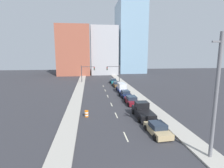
% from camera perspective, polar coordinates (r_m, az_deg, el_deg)
% --- Properties ---
extents(sidewalk_left, '(2.32, 101.43, 0.17)m').
position_cam_1_polar(sidewalk_left, '(60.48, -9.91, 0.90)').
color(sidewalk_left, '#ADA89E').
rests_on(sidewalk_left, ground).
extents(sidewalk_right, '(2.32, 101.43, 0.17)m').
position_cam_1_polar(sidewalk_right, '(61.33, 2.62, 1.15)').
color(sidewalk_right, '#ADA89E').
rests_on(sidewalk_right, ground).
extents(lane_stripe_at_9m, '(0.16, 2.40, 0.01)m').
position_cam_1_polar(lane_stripe_at_9m, '(20.49, 4.53, -16.76)').
color(lane_stripe_at_9m, beige).
rests_on(lane_stripe_at_9m, ground).
extents(lane_stripe_at_16m, '(0.16, 2.40, 0.01)m').
position_cam_1_polar(lane_stripe_at_16m, '(26.89, 1.40, -10.15)').
color(lane_stripe_at_16m, beige).
rests_on(lane_stripe_at_16m, ground).
extents(lane_stripe_at_22m, '(0.16, 2.40, 0.01)m').
position_cam_1_polar(lane_stripe_at_22m, '(32.41, -0.19, -6.68)').
color(lane_stripe_at_22m, beige).
rests_on(lane_stripe_at_22m, ground).
extents(lane_stripe_at_28m, '(0.16, 2.40, 0.01)m').
position_cam_1_polar(lane_stripe_at_28m, '(38.70, -1.40, -3.98)').
color(lane_stripe_at_28m, beige).
rests_on(lane_stripe_at_28m, ground).
extents(lane_stripe_at_35m, '(0.16, 2.40, 0.01)m').
position_cam_1_polar(lane_stripe_at_35m, '(44.92, -2.25, -2.07)').
color(lane_stripe_at_35m, beige).
rests_on(lane_stripe_at_35m, ground).
extents(lane_stripe_at_41m, '(0.16, 2.40, 0.01)m').
position_cam_1_polar(lane_stripe_at_41m, '(51.08, -2.89, -0.65)').
color(lane_stripe_at_41m, beige).
rests_on(lane_stripe_at_41m, ground).
extents(building_brick_left, '(14.00, 16.00, 21.50)m').
position_cam_1_polar(building_brick_left, '(82.81, -12.23, 10.54)').
color(building_brick_left, '#9E513D').
rests_on(building_brick_left, ground).
extents(building_office_center, '(12.00, 20.00, 21.52)m').
position_cam_1_polar(building_office_center, '(86.80, -2.90, 10.70)').
color(building_office_center, '#A8A8AD').
rests_on(building_office_center, ground).
extents(building_glass_right, '(13.00, 20.00, 34.79)m').
position_cam_1_polar(building_glass_right, '(93.27, 5.82, 14.67)').
color(building_glass_right, '#7A9EB7').
rests_on(building_glass_right, ground).
extents(traffic_signal_left, '(4.43, 0.35, 5.58)m').
position_cam_1_polar(traffic_signal_left, '(57.64, -8.59, 4.08)').
color(traffic_signal_left, '#38383D').
rests_on(traffic_signal_left, ground).
extents(traffic_signal_right, '(4.43, 0.35, 5.58)m').
position_cam_1_polar(traffic_signal_right, '(58.26, 1.14, 4.24)').
color(traffic_signal_right, '#38383D').
rests_on(traffic_signal_right, ground).
extents(utility_pole_right_near, '(1.60, 0.32, 10.90)m').
position_cam_1_polar(utility_pole_right_near, '(17.00, 30.80, -3.71)').
color(utility_pole_right_near, slate).
rests_on(utility_pole_right_near, ground).
extents(traffic_barrel, '(0.56, 0.56, 0.95)m').
position_cam_1_polar(traffic_barrel, '(26.39, -8.31, -9.56)').
color(traffic_barrel, orange).
rests_on(traffic_barrel, ground).
extents(sedan_tan, '(2.31, 4.30, 1.38)m').
position_cam_1_polar(sedan_tan, '(21.40, 14.67, -14.02)').
color(sedan_tan, tan).
rests_on(sedan_tan, ground).
extents(pickup_truck_black, '(2.42, 5.37, 2.15)m').
position_cam_1_polar(pickup_truck_black, '(26.22, 10.05, -8.82)').
color(pickup_truck_black, black).
rests_on(pickup_truck_black, ground).
extents(sedan_maroon, '(2.19, 4.71, 1.50)m').
position_cam_1_polar(sedan_maroon, '(32.72, 6.38, -5.33)').
color(sedan_maroon, maroon).
rests_on(sedan_maroon, ground).
extents(sedan_navy, '(2.24, 4.52, 1.49)m').
position_cam_1_polar(sedan_navy, '(37.66, 4.39, -3.33)').
color(sedan_navy, '#141E47').
rests_on(sedan_navy, ground).
extents(box_truck_blue, '(2.20, 5.81, 2.18)m').
position_cam_1_polar(box_truck_blue, '(43.05, 3.16, -1.20)').
color(box_truck_blue, navy).
rests_on(box_truck_blue, ground).
extents(sedan_brown, '(2.14, 4.38, 1.40)m').
position_cam_1_polar(sedan_brown, '(49.96, 1.54, -0.13)').
color(sedan_brown, brown).
rests_on(sedan_brown, ground).
extents(sedan_teal, '(2.01, 4.68, 1.55)m').
position_cam_1_polar(sedan_teal, '(55.80, 0.44, 0.96)').
color(sedan_teal, '#196B75').
rests_on(sedan_teal, ground).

